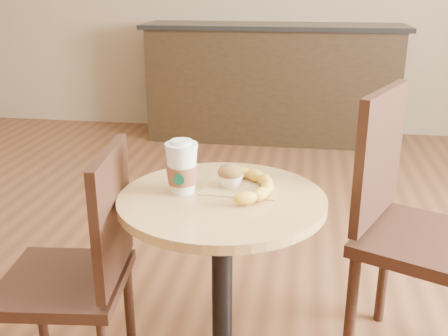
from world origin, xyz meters
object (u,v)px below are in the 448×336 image
object	(u,v)px
banana	(252,185)
cafe_table	(222,262)
muffin	(230,175)
chair_right	(410,223)
chair_left	(81,270)
coffee_cup	(182,169)

from	to	relation	value
banana	cafe_table	bearing A→B (deg)	-156.75
cafe_table	muffin	world-z (taller)	muffin
cafe_table	muffin	xyz separation A→B (m)	(0.01, 0.08, 0.27)
chair_right	banana	size ratio (longest dim) A/B	3.47
chair_left	chair_right	bearing A→B (deg)	102.35
muffin	chair_left	bearing A→B (deg)	-159.42
chair_right	muffin	distance (m)	0.69
chair_left	coffee_cup	size ratio (longest dim) A/B	5.24
chair_right	banana	world-z (taller)	chair_right
chair_right	coffee_cup	bearing A→B (deg)	133.37
coffee_cup	muffin	size ratio (longest dim) A/B	2.02
cafe_table	muffin	distance (m)	0.29
cafe_table	chair_left	size ratio (longest dim) A/B	0.83
cafe_table	muffin	bearing A→B (deg)	80.36
muffin	cafe_table	bearing A→B (deg)	-99.64
chair_left	banana	xyz separation A→B (m)	(0.54, 0.14, 0.28)
chair_left	banana	bearing A→B (deg)	98.22
chair_left	banana	size ratio (longest dim) A/B	3.02
chair_right	banana	distance (m)	0.63
chair_right	banana	bearing A→B (deg)	137.15
chair_left	chair_right	size ratio (longest dim) A/B	0.87
muffin	coffee_cup	bearing A→B (deg)	-155.26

